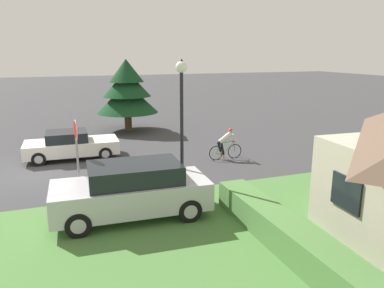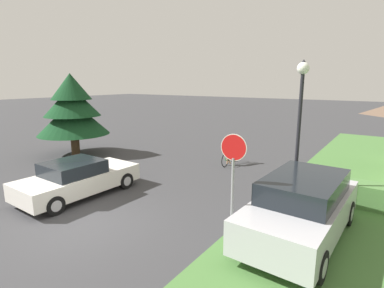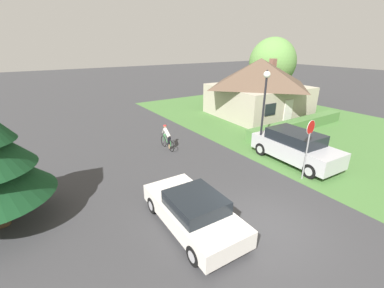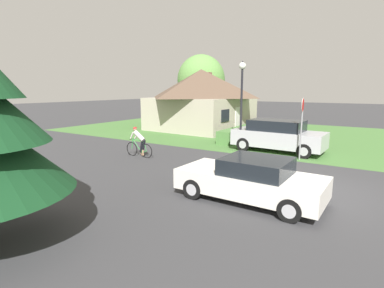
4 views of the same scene
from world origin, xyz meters
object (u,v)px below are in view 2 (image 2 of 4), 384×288
Objects in this scene: sedan_left_lane at (78,179)px; stop_sign at (233,170)px; cyclist at (230,151)px; street_lamp at (300,106)px; parked_suv_right at (302,207)px; conifer_tall_near at (72,109)px.

sedan_left_lane is 1.49× the size of stop_sign.
street_lamp reaches higher than cyclist.
stop_sign reaches higher than sedan_left_lane.
parked_suv_right is at bearing -137.50° from cyclist.
street_lamp reaches higher than conifer_tall_near.
street_lamp is 1.04× the size of conifer_tall_near.
sedan_left_lane is 7.19m from conifer_tall_near.
street_lamp reaches higher than stop_sign.
sedan_left_lane is at bearing -34.09° from conifer_tall_near.
parked_suv_right is 3.24m from street_lamp.
street_lamp is (-0.71, 1.88, 2.54)m from parked_suv_right.
sedan_left_lane is 0.91× the size of parked_suv_right.
parked_suv_right is 13.73m from conifer_tall_near.
cyclist is 0.37× the size of conifer_tall_near.
cyclist is 9.20m from conifer_tall_near.
sedan_left_lane is 8.23m from street_lamp.
cyclist is (2.71, 7.00, 0.07)m from sedan_left_lane.
conifer_tall_near is (-13.41, 2.38, 1.80)m from parked_suv_right.
conifer_tall_near is at bearing -22.77° from stop_sign.
street_lamp is at bearing -129.99° from cyclist.
conifer_tall_near is at bearing 82.42° from parked_suv_right.
cyclist is at bearing 44.58° from parked_suv_right.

